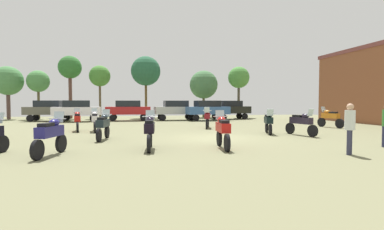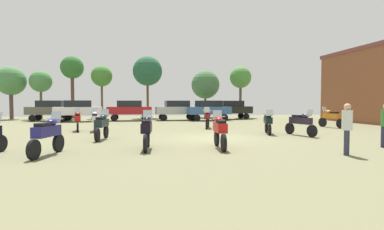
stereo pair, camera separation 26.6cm
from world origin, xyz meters
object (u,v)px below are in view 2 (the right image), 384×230
at_px(motorcycle_6, 207,118).
at_px(car_1, 130,109).
at_px(motorcycle_4, 268,122).
at_px(motorcycle_2, 301,122).
at_px(car_4, 78,109).
at_px(tree_5, 241,78).
at_px(motorcycle_10, 331,117).
at_px(motorcycle_3, 47,134).
at_px(person_2, 347,125).
at_px(car_2, 177,109).
at_px(tree_4, 72,69).
at_px(motorcycle_1, 78,120).
at_px(car_5, 231,108).
at_px(tree_1, 205,85).
at_px(car_6, 209,109).
at_px(tree_3, 41,82).
at_px(tree_2, 11,81).
at_px(motorcycle_8, 147,130).
at_px(motorcycle_9, 102,125).
at_px(tree_6, 148,71).
at_px(motorcycle_7, 95,120).
at_px(tree_7, 102,77).
at_px(motorcycle_11, 220,130).
at_px(car_3, 51,109).

xyz_separation_m(motorcycle_6, car_1, (-5.77, 9.66, 0.44)).
bearing_deg(motorcycle_4, motorcycle_2, 158.25).
bearing_deg(car_4, tree_5, -83.52).
bearing_deg(motorcycle_10, motorcycle_3, -168.25).
distance_m(motorcycle_10, person_2, 12.02).
xyz_separation_m(car_2, tree_4, (-11.34, 5.46, 4.49)).
height_order(motorcycle_1, car_2, car_2).
xyz_separation_m(motorcycle_3, car_5, (12.74, 20.03, 0.44)).
bearing_deg(person_2, tree_1, 48.86).
xyz_separation_m(car_6, tree_3, (-17.57, 5.88, 2.92)).
distance_m(motorcycle_6, tree_5, 16.15).
height_order(car_2, tree_4, tree_4).
bearing_deg(car_4, tree_4, 7.76).
relative_size(motorcycle_3, car_5, 0.48).
distance_m(motorcycle_1, tree_2, 18.61).
relative_size(motorcycle_3, car_1, 0.50).
height_order(car_4, car_6, same).
xyz_separation_m(motorcycle_8, car_5, (9.38, 19.27, 0.43)).
distance_m(motorcycle_9, car_4, 14.98).
relative_size(tree_2, tree_4, 0.81).
bearing_deg(car_4, tree_6, -56.37).
relative_size(car_2, car_4, 0.98).
xyz_separation_m(motorcycle_8, tree_3, (-11.14, 23.27, 3.35)).
distance_m(car_5, tree_4, 18.51).
bearing_deg(car_5, motorcycle_7, 127.57).
distance_m(motorcycle_9, motorcycle_10, 15.95).
bearing_deg(motorcycle_2, tree_1, -101.64).
height_order(motorcycle_8, motorcycle_9, motorcycle_8).
distance_m(tree_2, tree_7, 9.54).
xyz_separation_m(motorcycle_10, car_1, (-14.64, 10.77, 0.43)).
bearing_deg(motorcycle_11, tree_5, 73.60).
distance_m(car_5, person_2, 21.84).
bearing_deg(motorcycle_10, tree_7, 123.58).
distance_m(car_3, person_2, 26.82).
distance_m(motorcycle_3, motorcycle_10, 18.64).
height_order(motorcycle_6, car_6, car_6).
bearing_deg(car_5, car_3, 84.47).
bearing_deg(car_4, car_3, 52.88).
xyz_separation_m(motorcycle_1, motorcycle_9, (2.10, -4.70, 0.01)).
relative_size(motorcycle_2, tree_2, 0.39).
xyz_separation_m(car_5, tree_2, (-23.57, 4.09, 2.94)).
height_order(motorcycle_10, tree_3, tree_3).
relative_size(motorcycle_9, motorcycle_10, 1.02).
height_order(car_4, tree_7, tree_7).
height_order(tree_5, tree_6, tree_6).
bearing_deg(car_3, motorcycle_10, -114.92).
relative_size(motorcycle_8, car_5, 0.49).
bearing_deg(motorcycle_11, motorcycle_1, 134.49).
xyz_separation_m(motorcycle_1, car_1, (2.81, 10.43, 0.46)).
relative_size(motorcycle_8, car_3, 0.50).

